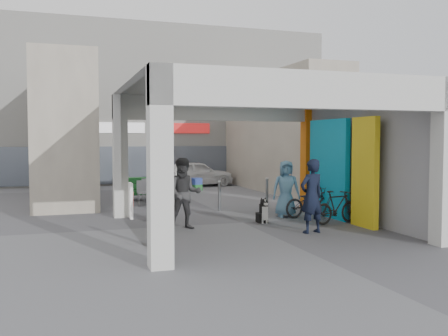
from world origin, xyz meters
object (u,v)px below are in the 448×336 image
object	(u,v)px
produce_stand	(142,191)
bicycle_rear	(337,207)
border_collie	(263,213)
bicycle_front	(310,202)
man_elderly	(286,189)
man_crates	(162,172)
white_van	(196,173)
man_back_turned	(184,194)
cafe_set	(154,195)
man_with_dog	(312,196)

from	to	relation	value
produce_stand	bicycle_rear	size ratio (longest dim) A/B	0.85
produce_stand	border_collie	xyz separation A→B (m)	(2.28, -6.10, -0.05)
bicycle_front	man_elderly	bearing A→B (deg)	59.60
produce_stand	man_elderly	xyz separation A→B (m)	(3.32, -5.31, 0.49)
man_elderly	man_crates	xyz separation A→B (m)	(-2.18, 7.34, 0.06)
white_van	man_back_turned	bearing A→B (deg)	153.38
border_collie	man_back_turned	bearing A→B (deg)	-166.49
bicycle_front	white_van	bearing A→B (deg)	-4.27
man_back_turned	bicycle_front	bearing A→B (deg)	22.77
man_back_turned	bicycle_front	size ratio (longest dim) A/B	1.07
cafe_set	white_van	world-z (taller)	white_van
cafe_set	border_collie	world-z (taller)	cafe_set
man_with_dog	bicycle_rear	size ratio (longest dim) A/B	1.19
man_back_turned	man_elderly	xyz separation A→B (m)	(3.25, 1.01, -0.07)
produce_stand	white_van	bearing A→B (deg)	32.98
cafe_set	man_back_turned	size ratio (longest dim) A/B	0.78
cafe_set	produce_stand	world-z (taller)	cafe_set
produce_stand	bicycle_front	size ratio (longest dim) A/B	0.75
man_crates	bicycle_front	distance (m)	8.13
man_elderly	bicycle_front	world-z (taller)	man_elderly
cafe_set	white_van	size ratio (longest dim) A/B	0.38
produce_stand	man_back_turned	size ratio (longest dim) A/B	0.71
border_collie	man_elderly	xyz separation A→B (m)	(1.04, 0.79, 0.54)
produce_stand	man_crates	distance (m)	2.39
produce_stand	man_with_dog	world-z (taller)	man_with_dog
produce_stand	man_elderly	world-z (taller)	man_elderly
border_collie	man_crates	size ratio (longest dim) A/B	0.40
produce_stand	man_elderly	size ratio (longest dim) A/B	0.77
bicycle_rear	man_back_turned	bearing A→B (deg)	71.78
bicycle_rear	man_crates	bearing A→B (deg)	7.33
white_van	man_elderly	bearing A→B (deg)	169.89
cafe_set	man_elderly	world-z (taller)	man_elderly
cafe_set	bicycle_front	xyz separation A→B (m)	(3.72, -4.52, 0.14)
man_elderly	bicycle_rear	xyz separation A→B (m)	(0.76, -1.51, -0.37)
man_elderly	bicycle_rear	distance (m)	1.73
border_collie	man_with_dog	xyz separation A→B (m)	(0.55, -1.68, 0.61)
man_back_turned	white_van	world-z (taller)	man_back_turned
man_back_turned	bicycle_rear	size ratio (longest dim) A/B	1.20
border_collie	man_back_turned	distance (m)	2.30
cafe_set	man_with_dog	distance (m)	7.23
cafe_set	man_elderly	size ratio (longest dim) A/B	0.85
cafe_set	man_back_turned	xyz separation A→B (m)	(-0.16, -5.27, 0.59)
border_collie	bicycle_front	xyz separation A→B (m)	(1.69, 0.52, 0.16)
produce_stand	man_crates	xyz separation A→B (m)	(1.14, 2.03, 0.54)
man_back_turned	produce_stand	bearing A→B (deg)	102.65
bicycle_front	bicycle_rear	distance (m)	1.25
man_back_turned	man_elderly	bearing A→B (deg)	29.19
produce_stand	border_collie	size ratio (longest dim) A/B	1.82
cafe_set	man_crates	world-z (taller)	man_crates
cafe_set	bicycle_front	distance (m)	5.86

